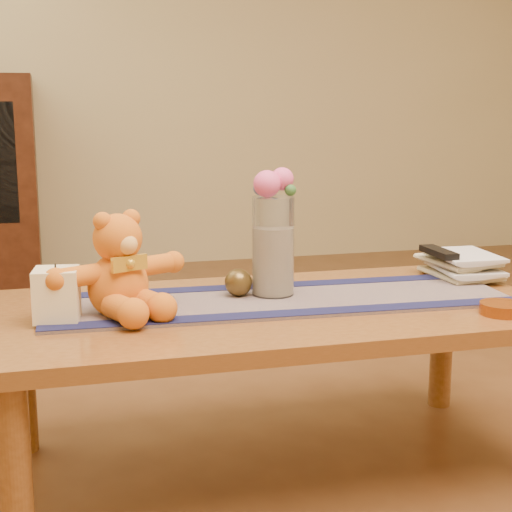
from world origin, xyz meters
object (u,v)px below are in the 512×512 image
object	(u,v)px
bronze_ball	(238,282)
amber_dish	(503,309)
glass_vase	(273,246)
pillar_candle	(57,294)
book_bottom	(436,277)
tv_remote	(439,252)
teddy_bear	(117,265)

from	to	relation	value
bronze_ball	amber_dish	distance (m)	0.67
glass_vase	amber_dish	world-z (taller)	glass_vase
pillar_candle	book_bottom	bearing A→B (deg)	9.12
book_bottom	tv_remote	xyz separation A→B (m)	(-0.00, -0.01, 0.07)
book_bottom	amber_dish	size ratio (longest dim) A/B	2.02
pillar_candle	tv_remote	size ratio (longest dim) A/B	0.76
pillar_candle	glass_vase	distance (m)	0.57
book_bottom	tv_remote	size ratio (longest dim) A/B	1.39
glass_vase	book_bottom	size ratio (longest dim) A/B	1.17
tv_remote	teddy_bear	bearing A→B (deg)	-172.00
book_bottom	tv_remote	world-z (taller)	tv_remote
pillar_candle	amber_dish	bearing A→B (deg)	-11.05
pillar_candle	glass_vase	size ratio (longest dim) A/B	0.47
amber_dish	glass_vase	bearing A→B (deg)	148.22
teddy_bear	amber_dish	world-z (taller)	teddy_bear
glass_vase	book_bottom	distance (m)	0.53
glass_vase	amber_dish	size ratio (longest dim) A/B	2.35
glass_vase	book_bottom	xyz separation A→B (m)	(0.51, 0.07, -0.13)
pillar_candle	book_bottom	size ratio (longest dim) A/B	0.54
book_bottom	pillar_candle	bearing A→B (deg)	-173.82
book_bottom	teddy_bear	bearing A→B (deg)	-174.40
pillar_candle	bronze_ball	world-z (taller)	pillar_candle
pillar_candle	tv_remote	bearing A→B (deg)	8.60
teddy_bear	book_bottom	size ratio (longest dim) A/B	1.55
glass_vase	tv_remote	world-z (taller)	glass_vase
book_bottom	amber_dish	bearing A→B (deg)	-96.00
teddy_bear	bronze_ball	world-z (taller)	teddy_bear
tv_remote	amber_dish	distance (m)	0.37
pillar_candle	tv_remote	xyz separation A→B (m)	(1.07, 0.16, 0.02)
amber_dish	book_bottom	bearing A→B (deg)	86.93
teddy_bear	pillar_candle	bearing A→B (deg)	168.64
teddy_bear	bronze_ball	distance (m)	0.34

